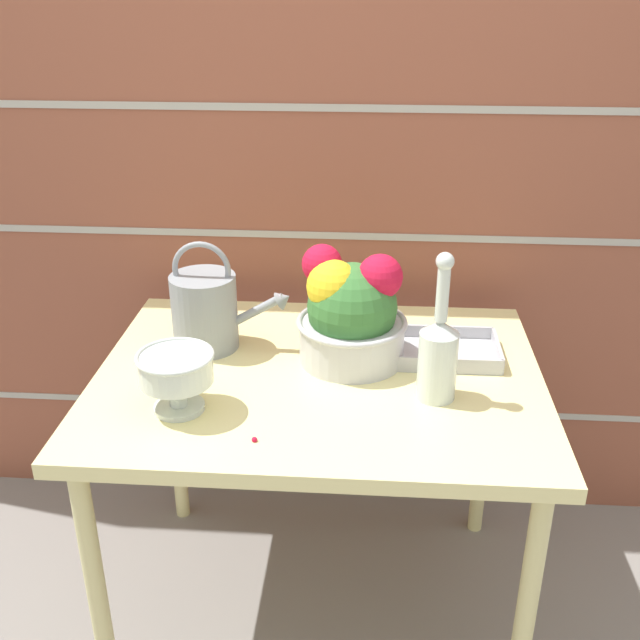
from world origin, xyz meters
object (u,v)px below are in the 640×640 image
at_px(watering_can, 206,310).
at_px(glass_decanter, 438,352).
at_px(wire_tray, 445,352).
at_px(crystal_pedestal_bowl, 176,372).
at_px(flower_planter, 351,313).

height_order(watering_can, glass_decanter, glass_decanter).
bearing_deg(wire_tray, crystal_pedestal_bowl, -153.69).
bearing_deg(glass_decanter, crystal_pedestal_bowl, -170.38).
bearing_deg(glass_decanter, flower_planter, 140.14).
distance_m(flower_planter, wire_tray, 0.27).
relative_size(glass_decanter, wire_tray, 1.31).
bearing_deg(watering_can, glass_decanter, -20.44).
distance_m(flower_planter, glass_decanter, 0.26).
relative_size(watering_can, flower_planter, 1.08).
height_order(flower_planter, glass_decanter, glass_decanter).
relative_size(watering_can, wire_tray, 1.17).
bearing_deg(glass_decanter, watering_can, 159.56).
bearing_deg(watering_can, flower_planter, -6.82).
xyz_separation_m(glass_decanter, wire_tray, (0.04, 0.20, -0.10)).
height_order(crystal_pedestal_bowl, flower_planter, flower_planter).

